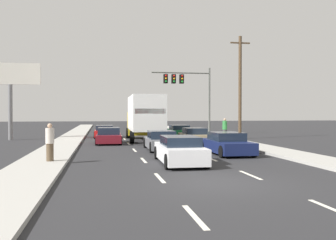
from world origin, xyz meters
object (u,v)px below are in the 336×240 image
Objects in this scene: car_red at (105,132)px; pedestrian_near_corner at (50,142)px; roadside_billboard at (10,83)px; car_navy at (226,144)px; car_tan at (194,136)px; car_green at (179,132)px; pedestrian_mid_block at (225,129)px; box_truck at (144,116)px; car_gray at (161,141)px; car_white at (180,151)px; utility_pole_mid at (240,86)px; car_maroon at (109,136)px; traffic_signal_mast at (184,84)px.

pedestrian_near_corner reaches higher than car_red.
car_navy is at bearing -42.91° from roadside_billboard.
roadside_billboard is at bearing 158.99° from car_tan.
pedestrian_mid_block is (2.83, -4.98, 0.46)m from car_green.
pedestrian_near_corner is (-5.77, -12.93, -1.11)m from box_truck.
car_gray reaches higher than car_tan.
car_red is at bearing 112.99° from car_navy.
car_tan is (3.57, 11.31, -0.05)m from car_white.
box_truck is at bearing 65.95° from pedestrian_near_corner.
car_green is 0.51× the size of utility_pole_mid.
box_truck reaches higher than car_maroon.
car_maroon is 6.52m from car_tan.
pedestrian_near_corner is 17.25m from pedestrian_mid_block.
box_truck is at bearing -16.01° from roadside_billboard.
car_navy is at bearing -95.17° from traffic_signal_mast.
pedestrian_near_corner is (-9.52, -17.03, 0.44)m from car_green.
roadside_billboard is at bearing 147.42° from car_maroon.
box_truck is at bearing -122.34° from traffic_signal_mast.
car_navy is at bearing 15.82° from pedestrian_near_corner.
utility_pole_mid is at bearing -19.41° from car_red.
utility_pole_mid reaches higher than car_green.
pedestrian_near_corner is at bearing -135.71° from pedestrian_mid_block.
utility_pole_mid is (3.56, -6.96, -0.67)m from traffic_signal_mast.
car_navy is 2.70× the size of pedestrian_mid_block.
car_tan is at bearing 48.27° from pedestrian_near_corner.
traffic_signal_mast is 1.09× the size of roadside_billboard.
car_green is at bearing 119.63° from pedestrian_mid_block.
utility_pole_mid is 20.47m from pedestrian_near_corner.
pedestrian_mid_block reaches higher than car_green.
traffic_signal_mast is at bearing 71.06° from car_green.
car_white is at bearing -56.77° from roadside_billboard.
pedestrian_near_corner is (-2.59, -18.21, 0.44)m from car_red.
utility_pole_mid is (4.92, -3.00, 4.15)m from car_green.
pedestrian_mid_block is at bearing -60.37° from car_green.
car_navy reaches higher than car_tan.
utility_pole_mid reaches higher than box_truck.
car_white reaches higher than car_navy.
box_truck is at bearing 34.84° from car_maroon.
car_gray is 0.95× the size of car_navy.
box_truck is 11.85m from roadside_billboard.
car_green is 2.69× the size of pedestrian_mid_block.
car_gray is at bearing -107.14° from car_green.
box_truck reaches higher than car_tan.
car_maroon reaches higher than car_tan.
roadside_billboard is (-11.29, 10.57, 4.28)m from car_gray.
car_maroon is 11.27m from pedestrian_near_corner.
car_white is 1.00× the size of car_green.
car_red is 0.51× the size of utility_pole_mid.
pedestrian_near_corner is (-2.85, -10.90, 0.43)m from car_maroon.
car_red is at bearing -161.39° from traffic_signal_mast.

